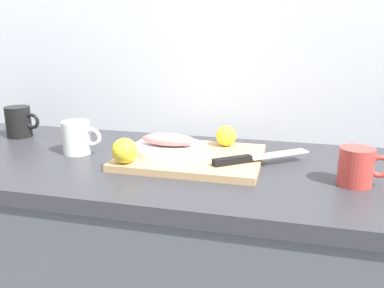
# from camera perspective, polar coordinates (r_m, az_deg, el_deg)

# --- Properties ---
(back_wall) EXTENTS (3.20, 0.05, 2.50)m
(back_wall) POSITION_cam_1_polar(r_m,az_deg,el_deg) (1.39, 3.10, 15.43)
(back_wall) COLOR silver
(back_wall) RESTS_ON ground_plane
(cutting_board) EXTENTS (0.40, 0.30, 0.02)m
(cutting_board) POSITION_cam_1_polar(r_m,az_deg,el_deg) (1.15, -0.00, -1.93)
(cutting_board) COLOR tan
(cutting_board) RESTS_ON kitchen_counter
(white_plate) EXTENTS (0.21, 0.21, 0.01)m
(white_plate) POSITION_cam_1_polar(r_m,az_deg,el_deg) (1.18, -3.32, -0.56)
(white_plate) COLOR white
(white_plate) RESTS_ON cutting_board
(fish_fillet) EXTENTS (0.16, 0.07, 0.04)m
(fish_fillet) POSITION_cam_1_polar(r_m,az_deg,el_deg) (1.17, -3.34, 0.63)
(fish_fillet) COLOR tan
(fish_fillet) RESTS_ON white_plate
(chef_knife) EXTENTS (0.25, 0.20, 0.02)m
(chef_knife) POSITION_cam_1_polar(r_m,az_deg,el_deg) (1.09, 8.18, -1.99)
(chef_knife) COLOR silver
(chef_knife) RESTS_ON cutting_board
(lemon_0) EXTENTS (0.07, 0.07, 0.07)m
(lemon_0) POSITION_cam_1_polar(r_m,az_deg,el_deg) (1.07, -9.52, -0.94)
(lemon_0) COLOR yellow
(lemon_0) RESTS_ON cutting_board
(lemon_1) EXTENTS (0.06, 0.06, 0.06)m
(lemon_1) POSITION_cam_1_polar(r_m,az_deg,el_deg) (1.22, 4.83, 1.16)
(lemon_1) COLOR yellow
(lemon_1) RESTS_ON cutting_board
(coffee_mug_0) EXTENTS (0.12, 0.08, 0.11)m
(coffee_mug_0) POSITION_cam_1_polar(r_m,az_deg,el_deg) (1.52, -23.27, 2.91)
(coffee_mug_0) COLOR black
(coffee_mug_0) RESTS_ON kitchen_counter
(coffee_mug_1) EXTENTS (0.12, 0.08, 0.10)m
(coffee_mug_1) POSITION_cam_1_polar(r_m,az_deg,el_deg) (1.25, -15.93, 0.91)
(coffee_mug_1) COLOR white
(coffee_mug_1) RESTS_ON kitchen_counter
(coffee_mug_2) EXTENTS (0.12, 0.08, 0.09)m
(coffee_mug_2) POSITION_cam_1_polar(r_m,az_deg,el_deg) (1.04, 22.32, -2.96)
(coffee_mug_2) COLOR #CC3F38
(coffee_mug_2) RESTS_ON kitchen_counter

